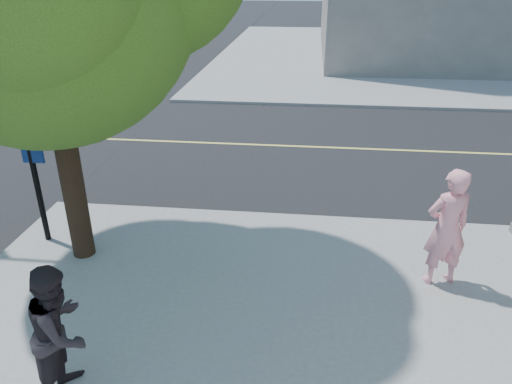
# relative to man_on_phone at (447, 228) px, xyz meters

# --- Properties ---
(ground) EXTENTS (140.00, 140.00, 0.00)m
(ground) POSITION_rel_man_on_phone_xyz_m (-6.62, 2.08, -1.11)
(ground) COLOR black
(ground) RESTS_ON ground
(road_ew) EXTENTS (140.00, 9.00, 0.01)m
(road_ew) POSITION_rel_man_on_phone_xyz_m (-6.62, 6.58, -1.11)
(road_ew) COLOR black
(road_ew) RESTS_ON ground
(sidewalk_ne) EXTENTS (29.00, 25.00, 0.12)m
(sidewalk_ne) POSITION_rel_man_on_phone_xyz_m (6.88, 23.58, -1.05)
(sidewalk_ne) COLOR gray
(sidewalk_ne) RESTS_ON ground
(man_on_phone) EXTENTS (0.82, 0.65, 1.99)m
(man_on_phone) POSITION_rel_man_on_phone_xyz_m (0.00, 0.00, 0.00)
(man_on_phone) COLOR pink
(man_on_phone) RESTS_ON sidewalk_se
(pedestrian) EXTENTS (0.72, 0.90, 1.76)m
(pedestrian) POSITION_rel_man_on_phone_xyz_m (-4.95, -2.79, -0.11)
(pedestrian) COLOR black
(pedestrian) RESTS_ON sidewalk_se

